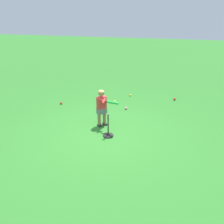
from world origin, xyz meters
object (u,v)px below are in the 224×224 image
object	(u,v)px
child_batter	(102,105)
play_ball_far_right	(115,101)
play_ball_behind_batter	(126,108)
play_ball_by_bucket	(61,103)
play_ball_center_lawn	(175,99)
batting_tee	(108,133)
play_ball_midfield	(130,95)

from	to	relation	value
child_batter	play_ball_far_right	xyz separation A→B (m)	(-1.83, -0.02, -0.61)
play_ball_behind_batter	play_ball_by_bucket	bearing A→B (deg)	-89.10
play_ball_center_lawn	batting_tee	xyz separation A→B (m)	(3.05, -1.79, 0.06)
play_ball_far_right	batting_tee	xyz separation A→B (m)	(2.38, 0.32, 0.07)
play_ball_far_right	play_ball_center_lawn	size ratio (longest dim) A/B	0.89
play_ball_midfield	play_ball_by_bucket	bearing A→B (deg)	-59.65
play_ball_midfield	play_ball_by_bucket	xyz separation A→B (m)	(1.32, -2.26, 0.00)
child_batter	play_ball_far_right	size ratio (longest dim) A/B	14.02
play_ball_far_right	child_batter	bearing A→B (deg)	0.69
play_ball_behind_batter	play_ball_midfield	xyz separation A→B (m)	(-1.29, -0.04, -0.00)
play_ball_far_right	batting_tee	size ratio (longest dim) A/B	0.12
play_ball_midfield	play_ball_by_bucket	distance (m)	2.62
play_ball_far_right	play_ball_midfield	xyz separation A→B (m)	(-0.75, 0.46, -0.00)
play_ball_by_bucket	batting_tee	distance (m)	2.79
child_batter	play_ball_by_bucket	size ratio (longest dim) A/B	13.56
child_batter	play_ball_midfield	world-z (taller)	child_batter
child_batter	play_ball_midfield	bearing A→B (deg)	170.42
child_batter	batting_tee	xyz separation A→B (m)	(0.55, 0.30, -0.55)
play_ball_far_right	play_ball_midfield	distance (m)	0.88
play_ball_midfield	play_ball_center_lawn	xyz separation A→B (m)	(0.08, 1.65, 0.01)
play_ball_far_right	batting_tee	bearing A→B (deg)	7.61
play_ball_far_right	play_ball_center_lawn	world-z (taller)	play_ball_center_lawn
play_ball_midfield	batting_tee	distance (m)	3.13
child_batter	batting_tee	bearing A→B (deg)	28.29
play_ball_midfield	play_ball_far_right	bearing A→B (deg)	-31.33
play_ball_far_right	batting_tee	world-z (taller)	batting_tee
play_ball_far_right	play_ball_center_lawn	bearing A→B (deg)	107.63
play_ball_behind_batter	play_ball_midfield	bearing A→B (deg)	-178.09
play_ball_by_bucket	play_ball_center_lawn	bearing A→B (deg)	107.62
play_ball_behind_batter	play_ball_by_bucket	world-z (taller)	same
play_ball_center_lawn	batting_tee	world-z (taller)	batting_tee
play_ball_center_lawn	batting_tee	bearing A→B (deg)	-30.41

